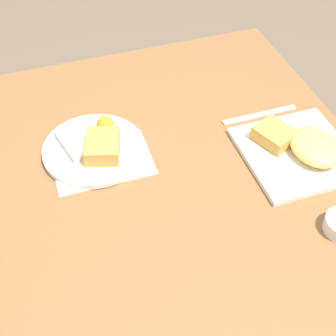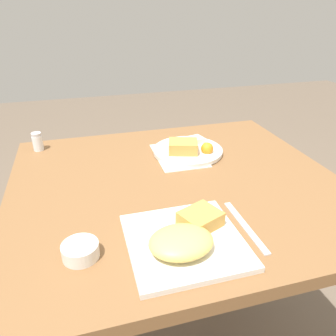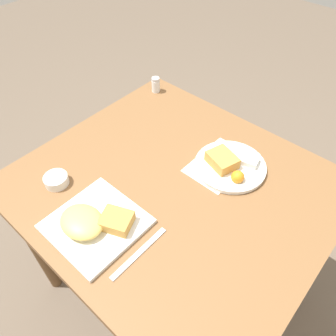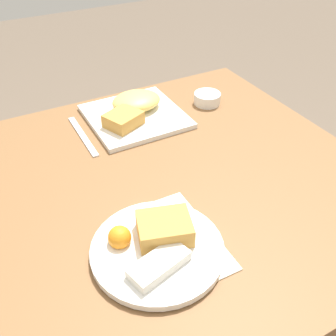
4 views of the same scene
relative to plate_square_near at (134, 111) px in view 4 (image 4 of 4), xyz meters
name	(u,v)px [view 4 (image 4 of 4)]	position (x,y,z in m)	size (l,w,h in m)	color
dining_table	(159,210)	(0.07, 0.29, -0.11)	(1.00, 0.90, 0.77)	brown
menu_card	(172,241)	(0.13, 0.46, -0.02)	(0.16, 0.23, 0.00)	beige
plate_square_near	(134,111)	(0.00, 0.00, 0.00)	(0.26, 0.26, 0.06)	white
plate_oval_far	(157,245)	(0.17, 0.47, 0.00)	(0.25, 0.25, 0.05)	white
sauce_ramekin	(207,98)	(-0.23, 0.03, 0.00)	(0.08, 0.08, 0.03)	white
butter_knife	(83,136)	(0.16, 0.03, -0.02)	(0.02, 0.21, 0.00)	silver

